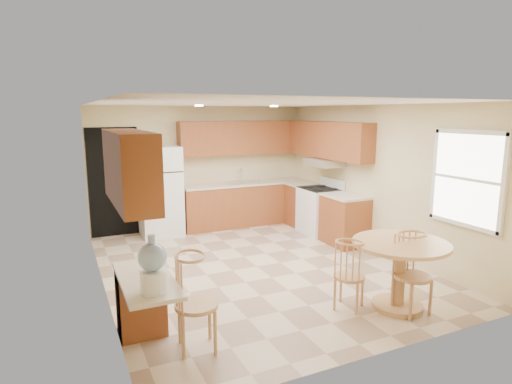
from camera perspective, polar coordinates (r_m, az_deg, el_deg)
name	(u,v)px	position (r m, az deg, el deg)	size (l,w,h in m)	color
floor	(257,266)	(6.79, 0.11, -9.90)	(5.50, 5.50, 0.00)	#CCB394
ceiling	(257,103)	(6.36, 0.12, 11.72)	(4.50, 5.50, 0.02)	white
wall_back	(201,167)	(9.00, -7.34, 3.30)	(4.50, 0.02, 2.50)	beige
wall_front	(381,234)	(4.19, 16.33, -5.37)	(4.50, 0.02, 2.50)	beige
wall_left	(99,201)	(5.88, -20.15, -1.07)	(0.02, 5.50, 2.50)	beige
wall_right	(375,178)	(7.67, 15.53, 1.76)	(0.02, 5.50, 2.50)	beige
doorway	(114,182)	(8.65, -18.39, 1.22)	(0.90, 0.02, 2.10)	black
base_cab_back	(245,204)	(9.16, -1.42, -1.66)	(2.75, 0.60, 0.87)	#954D26
counter_back	(245,183)	(9.07, -1.43, 1.15)	(2.75, 0.63, 0.04)	beige
base_cab_right_a	(303,205)	(9.13, 6.28, -1.77)	(0.60, 0.59, 0.87)	#954D26
counter_right_a	(303,184)	(9.04, 6.34, 1.05)	(0.63, 0.59, 0.04)	beige
base_cab_right_b	(345,221)	(7.95, 11.72, -3.76)	(0.60, 0.80, 0.87)	#954D26
counter_right_b	(345,196)	(7.86, 11.85, -0.54)	(0.63, 0.80, 0.04)	beige
upper_cab_back	(243,138)	(9.09, -1.81, 7.25)	(2.75, 0.33, 0.70)	#954D26
upper_cab_right	(328,140)	(8.47, 9.54, 6.88)	(0.33, 2.42, 0.70)	#954D26
upper_cab_left	(130,168)	(4.24, -16.51, 3.08)	(0.33, 1.40, 0.70)	#954D26
sink	(244,183)	(9.06, -1.58, 1.27)	(0.78, 0.44, 0.01)	silver
range_hood	(324,162)	(8.43, 9.09, 3.94)	(0.50, 0.76, 0.14)	silver
desk_pedestal	(141,302)	(4.92, -15.08, -13.93)	(0.48, 0.42, 0.72)	#954D26
desk_top	(146,280)	(4.43, -14.45, -11.26)	(0.50, 1.20, 0.04)	beige
window	(467,179)	(6.35, 26.33, 1.57)	(0.06, 1.12, 1.30)	white
can_light_a	(199,106)	(7.30, -7.60, 11.36)	(0.14, 0.14, 0.02)	white
can_light_b	(274,106)	(7.83, 2.41, 11.37)	(0.14, 0.14, 0.02)	white
refrigerator	(160,191)	(8.48, -12.68, 0.09)	(0.77, 0.75, 1.74)	white
stove	(320,210)	(8.55, 8.49, -2.42)	(0.65, 0.76, 1.09)	white
dining_table	(400,265)	(5.52, 18.59, -9.22)	(1.14, 1.14, 0.85)	tan
chair_table_a	(354,270)	(5.31, 12.92, -10.09)	(0.38, 0.47, 0.86)	tan
chair_table_b	(419,269)	(5.38, 20.92, -9.53)	(0.43, 0.43, 0.96)	tan
chair_desk	(199,296)	(4.33, -7.61, -13.62)	(0.44, 0.57, 0.99)	tan
water_crock	(153,267)	(3.99, -13.62, -9.65)	(0.26, 0.26, 0.53)	white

